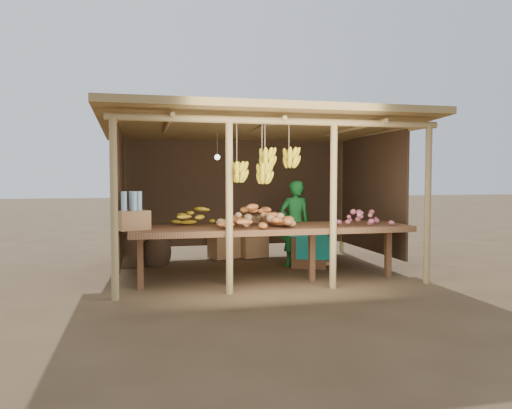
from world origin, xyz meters
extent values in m
plane|color=brown|center=(0.00, 0.00, 0.00)|extent=(60.00, 60.00, 0.00)
cylinder|color=tan|center=(-2.10, -1.50, 1.10)|extent=(0.09, 0.09, 2.20)
cylinder|color=tan|center=(2.10, -1.50, 1.10)|extent=(0.09, 0.09, 2.20)
cylinder|color=tan|center=(-2.10, 1.50, 1.10)|extent=(0.09, 0.09, 2.20)
cylinder|color=tan|center=(2.10, 1.50, 1.10)|extent=(0.09, 0.09, 2.20)
cylinder|color=tan|center=(-0.70, -1.50, 1.10)|extent=(0.09, 0.09, 2.20)
cylinder|color=tan|center=(0.70, -1.50, 1.10)|extent=(0.09, 0.09, 2.20)
cylinder|color=tan|center=(0.00, -1.50, 2.20)|extent=(4.40, 0.09, 0.09)
cylinder|color=tan|center=(0.00, 1.50, 2.20)|extent=(4.40, 0.09, 0.09)
cube|color=#A4844C|center=(0.00, 0.00, 2.29)|extent=(4.70, 3.50, 0.28)
cube|color=#453020|center=(0.00, 1.48, 1.21)|extent=(4.20, 0.04, 1.98)
cube|color=#453020|center=(-2.08, 0.20, 1.21)|extent=(0.04, 2.40, 1.98)
cube|color=#453020|center=(2.08, 0.20, 1.21)|extent=(0.04, 2.40, 1.98)
cube|color=brown|center=(0.00, -0.95, 0.76)|extent=(3.90, 1.05, 0.08)
cube|color=brown|center=(-1.80, -0.95, 0.36)|extent=(0.08, 0.08, 0.72)
cube|color=brown|center=(-0.60, -0.95, 0.36)|extent=(0.08, 0.08, 0.72)
cube|color=brown|center=(0.60, -0.95, 0.36)|extent=(0.08, 0.08, 0.72)
cube|color=brown|center=(1.80, -0.95, 0.36)|extent=(0.08, 0.08, 0.72)
cylinder|color=navy|center=(-1.90, -0.55, 0.88)|extent=(0.46, 0.46, 0.16)
cube|color=#9D6E46|center=(-1.90, -1.04, 0.93)|extent=(0.49, 0.44, 0.25)
imported|color=#186F2A|center=(0.72, 0.22, 0.72)|extent=(0.54, 0.37, 1.43)
cube|color=brown|center=(0.94, 0.10, 0.26)|extent=(0.71, 0.66, 0.52)
cube|color=#0B7F74|center=(0.94, 0.10, 0.55)|extent=(0.79, 0.74, 0.05)
cube|color=#9D6E46|center=(0.22, 1.20, 0.21)|extent=(0.58, 0.51, 0.39)
cube|color=#9D6E46|center=(0.22, 1.20, 0.60)|extent=(0.58, 0.51, 0.39)
cube|color=#9D6E46|center=(-0.32, 1.20, 0.21)|extent=(0.58, 0.51, 0.39)
ellipsoid|color=#453020|center=(-1.97, 0.73, 0.28)|extent=(0.48, 0.48, 0.65)
ellipsoid|color=#453020|center=(-1.53, 0.73, 0.28)|extent=(0.48, 0.48, 0.65)
camera|label=1|loc=(-1.81, -7.68, 1.48)|focal=35.00mm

